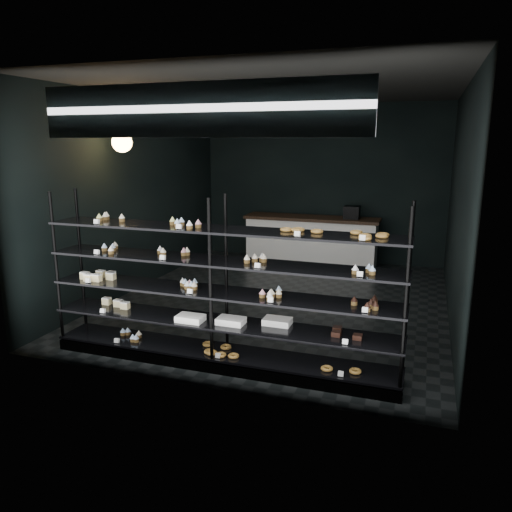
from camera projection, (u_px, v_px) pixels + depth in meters
name	position (u px, v px, depth m)	size (l,w,h in m)	color
room	(281.00, 200.00, 7.55)	(5.01, 6.01, 3.20)	black
display_shelf	(218.00, 311.00, 5.52)	(4.00, 0.50, 1.91)	black
signage	(195.00, 110.00, 4.59)	(3.30, 0.05, 0.50)	#0E0D44
pendant_lamp	(122.00, 142.00, 7.03)	(0.28, 0.28, 0.87)	black
service_counter	(312.00, 240.00, 10.12)	(2.70, 0.65, 1.23)	white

